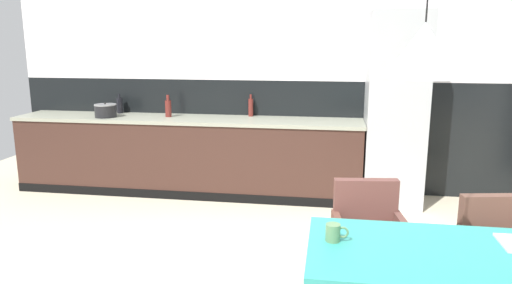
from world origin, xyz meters
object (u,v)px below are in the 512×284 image
at_px(dining_table, 479,263).
at_px(armchair_head_of_table, 501,242).
at_px(refrigerator_column, 395,110).
at_px(bottle_vinegar_dark, 251,107).
at_px(cooking_pot, 106,111).
at_px(bottle_spice_small, 120,105).
at_px(bottle_oil_tall, 168,108).
at_px(mug_wide_latte, 334,233).
at_px(armchair_far_side, 368,225).
at_px(pendant_lamp_over_table_near, 424,50).

relative_size(dining_table, armchair_head_of_table, 2.21).
height_order(refrigerator_column, bottle_vinegar_dark, refrigerator_column).
distance_m(armchair_head_of_table, bottle_vinegar_dark, 3.19).
bearing_deg(dining_table, bottle_vinegar_dark, 118.16).
height_order(cooking_pot, bottle_vinegar_dark, bottle_vinegar_dark).
distance_m(armchair_head_of_table, bottle_spice_small, 4.43).
height_order(armchair_head_of_table, bottle_oil_tall, bottle_oil_tall).
xyz_separation_m(refrigerator_column, bottle_vinegar_dark, (-1.63, 0.23, -0.03)).
relative_size(refrigerator_column, bottle_oil_tall, 8.03).
bearing_deg(cooking_pot, dining_table, -40.03).
bearing_deg(refrigerator_column, cooking_pot, -178.23).
relative_size(bottle_vinegar_dark, bottle_spice_small, 1.08).
relative_size(mug_wide_latte, bottle_oil_tall, 0.47).
relative_size(refrigerator_column, bottle_spice_small, 8.64).
height_order(armchair_far_side, bottle_spice_small, bottle_spice_small).
relative_size(dining_table, armchair_far_side, 2.10).
distance_m(cooking_pot, bottle_oil_tall, 0.74).
height_order(dining_table, pendant_lamp_over_table_near, pendant_lamp_over_table_near).
bearing_deg(bottle_vinegar_dark, bottle_oil_tall, -168.46).
relative_size(dining_table, pendant_lamp_over_table_near, 1.72).
bearing_deg(mug_wide_latte, bottle_vinegar_dark, 107.40).
bearing_deg(mug_wide_latte, armchair_far_side, 73.57).
height_order(mug_wide_latte, cooking_pot, cooking_pot).
xyz_separation_m(refrigerator_column, armchair_far_side, (-0.40, -2.04, -0.54)).
relative_size(mug_wide_latte, cooking_pot, 0.47).
distance_m(armchair_head_of_table, cooking_pot, 4.30).
bearing_deg(bottle_spice_small, dining_table, -43.28).
relative_size(armchair_head_of_table, bottle_vinegar_dark, 2.94).
bearing_deg(bottle_vinegar_dark, armchair_head_of_table, -48.79).
xyz_separation_m(armchair_far_side, bottle_spice_small, (-2.87, 2.25, 0.49)).
relative_size(armchair_far_side, pendant_lamp_over_table_near, 0.82).
height_order(armchair_head_of_table, cooking_pot, cooking_pot).
relative_size(armchair_head_of_table, pendant_lamp_over_table_near, 0.78).
bearing_deg(bottle_vinegar_dark, cooking_pot, -168.83).
bearing_deg(cooking_pot, armchair_far_side, -33.69).
relative_size(bottle_vinegar_dark, bottle_oil_tall, 1.01).
distance_m(mug_wide_latte, bottle_oil_tall, 3.50).
bearing_deg(bottle_vinegar_dark, mug_wide_latte, -72.60).
bearing_deg(armchair_head_of_table, refrigerator_column, -88.86).
distance_m(bottle_vinegar_dark, bottle_oil_tall, 0.97).
xyz_separation_m(dining_table, armchair_far_side, (-0.47, 0.90, -0.19)).
bearing_deg(armchair_head_of_table, dining_table, 53.73).
distance_m(dining_table, mug_wide_latte, 0.72).
distance_m(armchair_far_side, pendant_lamp_over_table_near, 1.53).
height_order(cooking_pot, pendant_lamp_over_table_near, pendant_lamp_over_table_near).
bearing_deg(refrigerator_column, pendant_lamp_over_table_near, -95.37).
distance_m(dining_table, pendant_lamp_over_table_near, 1.09).
relative_size(bottle_spice_small, bottle_oil_tall, 0.93).
distance_m(cooking_pot, pendant_lamp_over_table_near, 4.22).
bearing_deg(bottle_vinegar_dark, pendant_lamp_over_table_near, -66.88).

